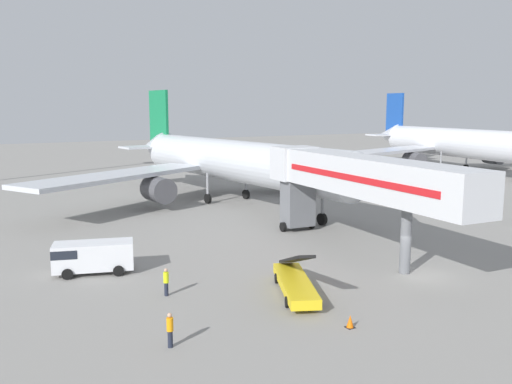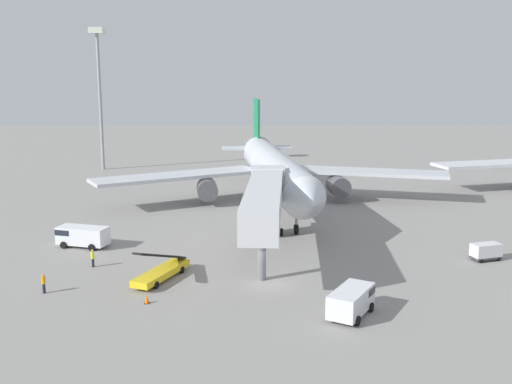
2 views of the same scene
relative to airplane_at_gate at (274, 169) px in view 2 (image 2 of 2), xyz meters
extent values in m
plane|color=gray|center=(-1.68, -30.34, -4.64)|extent=(300.00, 300.00, 0.00)
cylinder|color=silver|center=(0.18, -1.56, 0.12)|extent=(8.54, 35.18, 4.50)
cone|color=silver|center=(2.46, -20.93, 0.12)|extent=(4.86, 4.62, 4.41)
cone|color=silver|center=(-2.23, 18.96, 0.46)|extent=(5.00, 6.88, 4.27)
cube|color=#147A47|center=(-2.04, 17.36, 4.62)|extent=(0.95, 5.06, 7.20)
cube|color=silver|center=(0.69, 17.22, 0.68)|extent=(5.79, 4.28, 0.24)
cube|color=silver|center=(-4.67, 16.59, 0.68)|extent=(5.79, 4.28, 0.24)
cube|color=silver|center=(12.15, 3.10, -0.89)|extent=(22.70, 10.72, 0.44)
cube|color=silver|center=(-12.54, 0.20, -0.89)|extent=(21.86, 15.07, 0.44)
cylinder|color=#4C4C51|center=(8.57, 1.26, -2.50)|extent=(3.02, 3.71, 2.63)
cylinder|color=#4C4C51|center=(-8.63, -0.76, -2.50)|extent=(3.02, 3.71, 2.63)
cylinder|color=gray|center=(1.77, -15.07, -2.66)|extent=(0.28, 0.28, 2.85)
cylinder|color=black|center=(1.77, -15.07, -4.09)|extent=(0.48, 1.13, 1.10)
cylinder|color=gray|center=(2.51, 0.83, -2.66)|extent=(0.28, 0.28, 2.85)
cylinder|color=black|center=(2.51, 0.83, -4.09)|extent=(0.48, 1.13, 1.10)
cylinder|color=gray|center=(-2.63, 0.22, -2.66)|extent=(0.28, 0.28, 2.85)
cylinder|color=black|center=(-2.63, 0.22, -4.09)|extent=(0.48, 1.13, 1.10)
cube|color=silver|center=(-1.91, -25.44, 1.17)|extent=(4.33, 19.91, 2.70)
cube|color=red|center=(-3.42, -25.34, 1.17)|extent=(1.16, 16.55, 0.44)
cube|color=silver|center=(-1.20, -14.99, 1.17)|extent=(3.63, 3.03, 2.84)
cube|color=#232833|center=(-1.11, -13.69, 1.42)|extent=(3.31, 0.46, 0.90)
cube|color=slate|center=(-1.24, -15.59, -2.21)|extent=(2.67, 1.97, 4.05)
cylinder|color=black|center=(-2.66, -15.49, -4.24)|extent=(0.35, 0.82, 0.80)
cylinder|color=black|center=(0.18, -15.69, -4.24)|extent=(0.35, 0.82, 0.80)
cylinder|color=slate|center=(-2.17, -29.38, -2.41)|extent=(0.70, 0.70, 4.45)
cube|color=yellow|center=(-10.51, -29.25, -4.06)|extent=(4.20, 6.88, 0.55)
cube|color=black|center=(-10.51, -29.25, -2.58)|extent=(3.55, 6.63, 2.36)
cylinder|color=black|center=(-10.63, -31.43, -4.34)|extent=(0.44, 0.64, 0.60)
cylinder|color=black|center=(-12.03, -30.82, -4.34)|extent=(0.44, 0.64, 0.60)
cylinder|color=black|center=(-8.99, -27.69, -4.34)|extent=(0.44, 0.64, 0.60)
cylinder|color=black|center=(-10.40, -27.08, -4.34)|extent=(0.44, 0.64, 0.60)
cube|color=white|center=(-19.59, -19.53, -3.48)|extent=(5.34, 3.34, 1.73)
cube|color=#1E232D|center=(-21.21, -19.05, -3.10)|extent=(2.10, 2.42, 0.55)
cylinder|color=black|center=(-21.34, -20.03, -4.30)|extent=(0.76, 0.54, 0.68)
cylinder|color=black|center=(-20.79, -18.16, -4.30)|extent=(0.76, 0.54, 0.68)
cylinder|color=black|center=(-18.38, -20.89, -4.30)|extent=(0.76, 0.54, 0.68)
cylinder|color=black|center=(-17.83, -19.02, -4.30)|extent=(0.76, 0.54, 0.68)
cube|color=silver|center=(3.96, -37.04, -3.52)|extent=(3.98, 4.89, 1.65)
cube|color=#1E232D|center=(4.73, -35.72, -3.16)|extent=(2.48, 2.26, 0.53)
cylinder|color=black|center=(3.83, -35.36, -4.30)|extent=(0.65, 0.77, 0.68)
cylinder|color=black|center=(5.49, -36.32, -4.30)|extent=(0.65, 0.77, 0.68)
cylinder|color=black|center=(2.43, -37.77, -4.30)|extent=(0.65, 0.77, 0.68)
cylinder|color=black|center=(4.10, -38.73, -4.30)|extent=(0.65, 0.77, 0.68)
cube|color=#38383D|center=(18.43, -24.31, -4.35)|extent=(2.93, 2.06, 0.22)
cube|color=silver|center=(18.43, -24.31, -3.65)|extent=(2.93, 2.06, 1.16)
cylinder|color=black|center=(19.14, -23.44, -4.46)|extent=(0.38, 0.22, 0.36)
cylinder|color=black|center=(19.50, -24.63, -4.46)|extent=(0.38, 0.22, 0.36)
cylinder|color=black|center=(17.37, -23.98, -4.46)|extent=(0.38, 0.22, 0.36)
cylinder|color=black|center=(17.73, -25.17, -4.46)|extent=(0.38, 0.22, 0.36)
cylinder|color=#1E2333|center=(-19.20, -32.35, -4.25)|extent=(0.25, 0.25, 0.77)
cylinder|color=orange|center=(-19.20, -32.35, -3.56)|extent=(0.33, 0.33, 0.61)
sphere|color=tan|center=(-19.20, -32.35, -3.14)|extent=(0.21, 0.21, 0.21)
cylinder|color=#1E2333|center=(-17.03, -25.90, -4.25)|extent=(0.29, 0.29, 0.77)
cylinder|color=#D8EA19|center=(-17.03, -25.90, -3.56)|extent=(0.39, 0.39, 0.61)
sphere|color=tan|center=(-17.03, -25.90, -3.14)|extent=(0.21, 0.21, 0.21)
cube|color=black|center=(-10.84, -34.57, -4.62)|extent=(0.42, 0.42, 0.03)
cone|color=orange|center=(-10.84, -34.57, -4.31)|extent=(0.35, 0.35, 0.61)
cube|color=silver|center=(33.86, 10.32, -0.85)|extent=(21.38, 10.05, 0.44)
cylinder|color=#93969B|center=(-29.13, 29.35, 7.06)|extent=(0.56, 0.56, 23.39)
cube|color=silver|center=(-29.13, 29.35, 19.26)|extent=(2.40, 2.40, 1.00)
camera|label=1|loc=(-27.08, -54.10, 5.93)|focal=38.11mm
camera|label=2|loc=(-3.16, -77.41, 12.28)|focal=42.62mm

